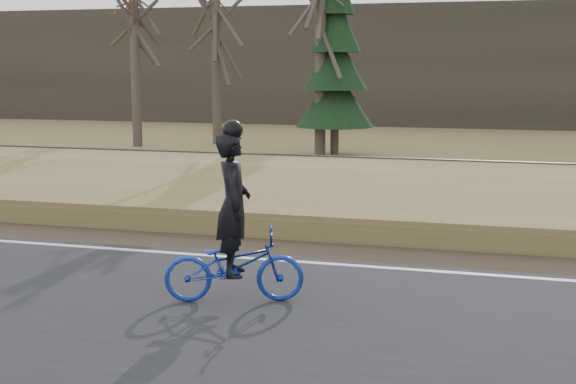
# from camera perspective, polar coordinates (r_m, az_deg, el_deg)

# --- Properties ---
(ground) EXTENTS (120.00, 120.00, 0.00)m
(ground) POSITION_cam_1_polar(r_m,az_deg,el_deg) (11.86, 12.18, -6.20)
(ground) COLOR olive
(ground) RESTS_ON ground
(road) EXTENTS (120.00, 6.00, 0.06)m
(road) POSITION_cam_1_polar(r_m,az_deg,el_deg) (9.46, 11.12, -9.93)
(road) COLOR black
(road) RESTS_ON ground
(edge_line) EXTENTS (120.00, 0.12, 0.01)m
(edge_line) POSITION_cam_1_polar(r_m,az_deg,el_deg) (12.03, 12.26, -5.66)
(edge_line) COLOR silver
(edge_line) RESTS_ON road
(shoulder) EXTENTS (120.00, 1.60, 0.04)m
(shoulder) POSITION_cam_1_polar(r_m,az_deg,el_deg) (13.01, 12.55, -4.76)
(shoulder) COLOR #473A2B
(shoulder) RESTS_ON ground
(embankment) EXTENTS (120.00, 5.00, 0.44)m
(embankment) POSITION_cam_1_polar(r_m,az_deg,el_deg) (15.90, 13.26, -1.53)
(embankment) COLOR olive
(embankment) RESTS_ON ground
(ballast) EXTENTS (120.00, 3.00, 0.45)m
(ballast) POSITION_cam_1_polar(r_m,az_deg,el_deg) (19.65, 13.82, 0.46)
(ballast) COLOR slate
(ballast) RESTS_ON ground
(railroad) EXTENTS (120.00, 2.40, 0.29)m
(railroad) POSITION_cam_1_polar(r_m,az_deg,el_deg) (19.61, 13.85, 1.34)
(railroad) COLOR black
(railroad) RESTS_ON ballast
(treeline_backdrop) EXTENTS (120.00, 4.00, 6.00)m
(treeline_backdrop) POSITION_cam_1_polar(r_m,az_deg,el_deg) (41.43, 15.23, 8.66)
(treeline_backdrop) COLOR #383328
(treeline_backdrop) RESTS_ON ground
(cyclist) EXTENTS (1.89, 1.15, 2.34)m
(cyclist) POSITION_cam_1_polar(r_m,az_deg,el_deg) (10.27, -3.88, -3.68)
(cyclist) COLOR navy
(cyclist) RESTS_ON road
(bare_tree_far_left) EXTENTS (0.36, 0.36, 6.66)m
(bare_tree_far_left) POSITION_cam_1_polar(r_m,az_deg,el_deg) (30.79, -10.82, 9.39)
(bare_tree_far_left) COLOR #50453B
(bare_tree_far_left) RESTS_ON ground
(bare_tree_left) EXTENTS (0.36, 0.36, 7.93)m
(bare_tree_left) POSITION_cam_1_polar(r_m,az_deg,el_deg) (31.41, -5.13, 10.67)
(bare_tree_left) COLOR #50453B
(bare_tree_left) RESTS_ON ground
(bare_tree_near_left) EXTENTS (0.36, 0.36, 6.87)m
(bare_tree_near_left) POSITION_cam_1_polar(r_m,az_deg,el_deg) (26.59, 2.33, 9.84)
(bare_tree_near_left) COLOR #50453B
(bare_tree_near_left) RESTS_ON ground
(conifer) EXTENTS (2.60, 2.60, 6.65)m
(conifer) POSITION_cam_1_polar(r_m,az_deg,el_deg) (26.92, 3.38, 9.21)
(conifer) COLOR #50453B
(conifer) RESTS_ON ground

